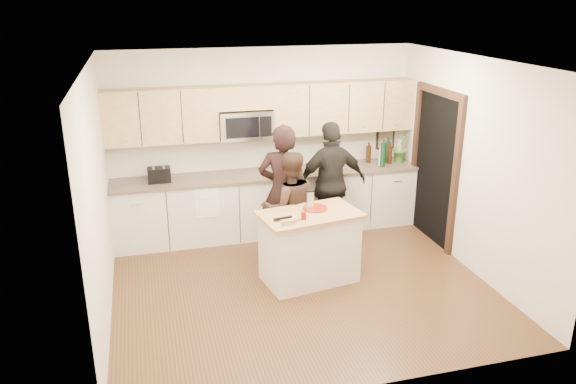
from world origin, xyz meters
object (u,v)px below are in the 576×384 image
object	(u,v)px
island	(309,247)
toaster	(159,175)
woman_left	(283,192)
woman_right	(331,184)
woman_center	(289,208)

from	to	relation	value
island	toaster	xyz separation A→B (m)	(-1.70, 1.57, 0.59)
woman_left	woman_right	size ratio (longest dim) A/B	1.04
woman_left	woman_right	bearing A→B (deg)	-138.85
island	woman_left	xyz separation A→B (m)	(-0.13, 0.77, 0.46)
island	woman_right	distance (m)	1.28
toaster	woman_right	distance (m)	2.40
woman_left	toaster	bearing A→B (deg)	-4.66
toaster	island	bearing A→B (deg)	-42.76
woman_center	woman_right	bearing A→B (deg)	-147.46
woman_center	woman_right	size ratio (longest dim) A/B	0.87
island	woman_left	world-z (taller)	woman_left
woman_left	woman_center	bearing A→B (deg)	118.34
toaster	woman_right	bearing A→B (deg)	-13.06
woman_right	toaster	bearing A→B (deg)	-17.08
woman_center	woman_right	xyz separation A→B (m)	(0.74, 0.48, 0.12)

